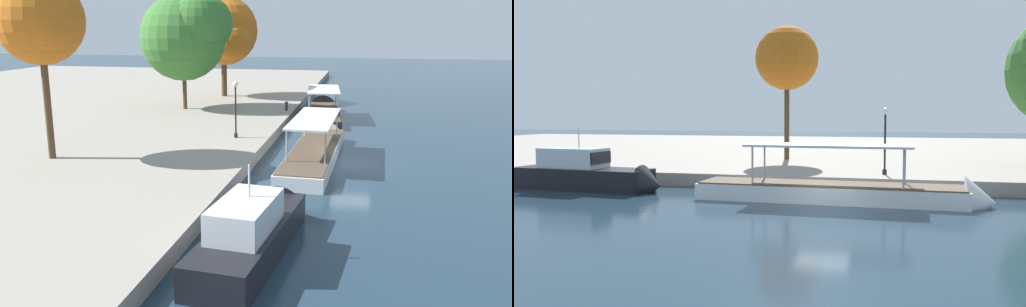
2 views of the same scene
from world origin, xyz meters
TOP-DOWN VIEW (x-y plane):
  - ground_plane at (0.00, 0.00)m, footprint 220.00×220.00m
  - motor_yacht_0 at (-14.22, 3.26)m, footprint 9.64×3.22m
  - tour_boat_1 at (1.08, 2.39)m, footprint 14.81×3.17m
  - tour_boat_2 at (17.05, 3.30)m, footprint 12.91×4.11m
  - mooring_bollard_0 at (15.37, 6.57)m, footprint 0.30×0.30m
  - lamp_post at (2.58, 8.24)m, footprint 0.40×0.40m
  - tree_0 at (-5.55, 17.48)m, footprint 5.06×5.06m
  - tree_1 at (14.44, 15.55)m, footprint 7.97×8.46m
  - tree_2 at (23.90, 14.61)m, footprint 7.54×7.49m

SIDE VIEW (x-z plane):
  - ground_plane at x=0.00m, z-range 0.00..0.00m
  - tour_boat_2 at x=17.05m, z-range -1.80..2.33m
  - tour_boat_1 at x=1.08m, z-range -1.57..2.34m
  - motor_yacht_0 at x=-14.22m, z-range -1.47..2.89m
  - mooring_bollard_0 at x=15.37m, z-range 0.83..1.68m
  - lamp_post at x=2.58m, z-range 1.27..5.26m
  - tree_2 at x=23.90m, z-range 2.37..13.27m
  - tree_1 at x=14.44m, z-range 2.58..13.21m
  - tree_0 at x=-5.55m, z-range 3.49..14.08m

